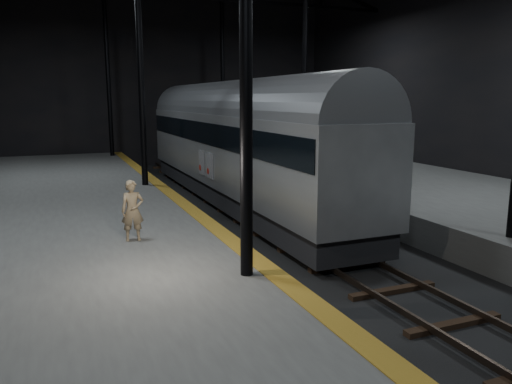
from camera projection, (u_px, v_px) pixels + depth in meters
ground at (313, 248)px, 15.74m from camera, size 44.00×44.00×0.00m
platform_left at (57, 262)px, 12.85m from camera, size 9.00×43.80×1.00m
platform_right at (492, 212)px, 18.46m from camera, size 9.00×43.80×1.00m
tactile_strip at (214, 227)px, 14.34m from camera, size 0.50×43.80×0.01m
track at (313, 246)px, 15.73m from camera, size 2.40×43.00×0.24m
train at (235, 138)px, 21.69m from camera, size 2.96×19.79×5.29m
woman at (133, 211)px, 12.88m from camera, size 0.61×0.43×1.59m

